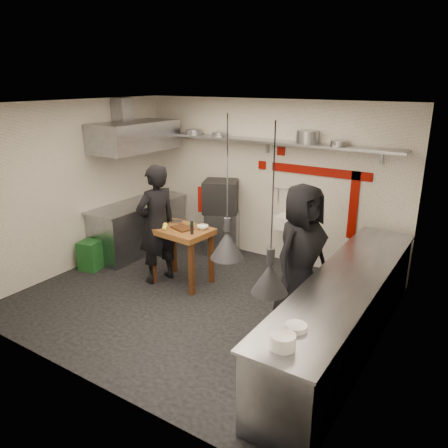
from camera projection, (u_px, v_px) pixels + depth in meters
The scene contains 47 objects.
floor at pixel (198, 301), 6.43m from camera, with size 5.00×5.00×0.00m, color black.
ceiling at pixel (194, 104), 5.54m from camera, with size 5.00×5.00×0.00m, color beige.
wall_back at pixel (267, 181), 7.66m from camera, with size 5.00×0.04×2.80m, color silver.
wall_front at pixel (71, 260), 4.31m from camera, with size 5.00×0.04×2.80m, color silver.
wall_left at pixel (76, 187), 7.27m from camera, with size 0.04×4.20×2.80m, color silver.
wall_right at pixel (384, 245), 4.70m from camera, with size 0.04×4.20×2.80m, color silver.
red_band_horiz at pixel (319, 172), 7.07m from camera, with size 1.70×0.02×0.14m, color #740A02.
red_band_vert at pixel (353, 206), 6.91m from camera, with size 0.14×0.02×1.10m, color #740A02.
red_tile_a at pixel (281, 151), 7.34m from camera, with size 0.14×0.02×0.14m, color #740A02.
red_tile_b at pixel (262, 165), 7.61m from camera, with size 0.14×0.02×0.14m, color #740A02.
back_shelf at pixel (264, 141), 7.29m from camera, with size 4.60×0.34×0.04m, color gray.
shelf_bracket_left at pixel (180, 138), 8.42m from camera, with size 0.04×0.06×0.24m, color gray.
shelf_bracket_mid at pixel (268, 146), 7.44m from camera, with size 0.04×0.06×0.24m, color gray.
shelf_bracket_right at pixel (382, 156), 6.46m from camera, with size 0.04×0.06×0.24m, color gray.
pan_far_left at pixel (194, 132), 8.01m from camera, with size 0.29×0.29×0.09m, color gray.
pan_mid_left at pixel (219, 134), 7.73m from camera, with size 0.25×0.25×0.07m, color gray.
stock_pot at pixel (307, 137), 6.86m from camera, with size 0.35×0.35×0.20m, color gray.
pan_right at pixel (339, 143), 6.61m from camera, with size 0.25×0.25×0.08m, color gray.
oven_stand at pixel (223, 232), 8.13m from camera, with size 0.59×0.53×0.80m, color gray.
combi_oven at pixel (221, 196), 7.88m from camera, with size 0.59×0.55×0.58m, color black.
oven_door at pixel (212, 200), 7.66m from camera, with size 0.48×0.03×0.46m, color #740A02.
oven_glass at pixel (212, 200), 7.65m from camera, with size 0.32×0.01×0.34m, color black.
hand_sink at pixel (290, 223), 7.43m from camera, with size 0.46×0.34×0.22m, color silver.
sink_tap at pixel (291, 213), 7.37m from camera, with size 0.03×0.03×0.14m, color gray.
sink_drain at pixel (288, 247), 7.53m from camera, with size 0.06×0.06×0.66m, color gray.
utensil_rail at pixel (295, 190), 7.37m from camera, with size 0.02×0.02×0.90m, color gray.
counter_right at pixel (344, 314), 5.18m from camera, with size 0.70×3.80×0.90m, color gray.
counter_right_top at pixel (348, 279), 5.03m from camera, with size 0.76×3.90×0.03m, color gray.
plate_stack at pixel (283, 341), 3.68m from camera, with size 0.22×0.22×0.13m, color silver.
small_bowl_right at pixel (296, 327), 3.97m from camera, with size 0.20×0.20×0.05m, color silver.
counter_left at pixel (139, 227), 8.23m from camera, with size 0.70×1.90×0.90m, color gray.
counter_left_top at pixel (137, 203), 8.08m from camera, with size 0.76×2.00×0.03m, color gray.
extractor_hood at pixel (135, 136), 7.67m from camera, with size 0.78×1.60×0.50m, color gray.
hood_duct at pixel (123, 112), 7.67m from camera, with size 0.28×0.28×0.50m, color gray.
green_bin at pixel (90, 255), 7.44m from camera, with size 0.32×0.32×0.50m, color #184F1D.
prep_table at pixel (182, 256), 6.87m from camera, with size 0.92×0.64×0.92m, color brown, non-canonical shape.
cutting_board at pixel (182, 228), 6.69m from camera, with size 0.32×0.23×0.03m, color #452410.
pepper_mill at pixel (192, 228), 6.44m from camera, with size 0.05×0.05×0.20m, color black.
lemon_a at pixel (165, 225), 6.74m from camera, with size 0.08×0.08×0.08m, color yellow.
lemon_b at pixel (164, 228), 6.62m from camera, with size 0.07×0.07×0.07m, color yellow.
veg_ball at pixel (192, 224), 6.76m from camera, with size 0.09×0.09×0.09m, color #63983C.
steel_tray at pixel (176, 221), 6.99m from camera, with size 0.19×0.13×0.03m, color gray.
bowl at pixel (203, 227), 6.68m from camera, with size 0.18×0.18×0.06m, color silver.
heat_lamp_near at pixel (227, 189), 4.31m from camera, with size 0.35×0.35×1.47m, color black, non-canonical shape.
heat_lamp_far at pixel (272, 212), 3.59m from camera, with size 0.33×0.33×1.47m, color black, non-canonical shape.
chef_left at pixel (157, 225), 6.80m from camera, with size 0.69×0.45×1.89m, color black.
chef_right at pixel (301, 254), 5.67m from camera, with size 0.92×0.60×1.88m, color black.
Camera 1 is at (3.43, -4.62, 3.10)m, focal length 35.00 mm.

